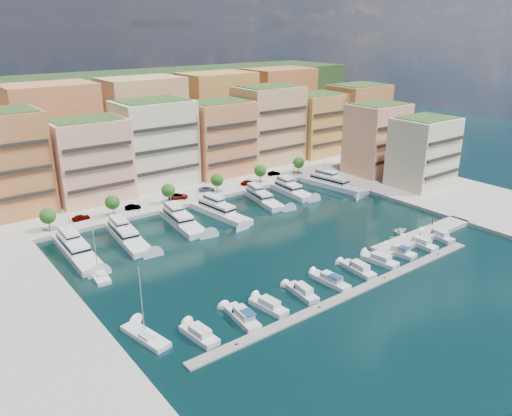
{
  "coord_description": "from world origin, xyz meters",
  "views": [
    {
      "loc": [
        -67.64,
        -84.41,
        47.63
      ],
      "look_at": [
        0.67,
        5.09,
        6.0
      ],
      "focal_mm": 35.0,
      "sensor_mm": 36.0,
      "label": 1
    }
  ],
  "objects_px": {
    "cruiser_8": "(420,244)",
    "car_5": "(274,173)",
    "yacht_4": "(262,198)",
    "cruiser_0": "(199,335)",
    "cruiser_1": "(242,317)",
    "car_3": "(207,189)",
    "tree_5": "(299,163)",
    "yacht_0": "(76,249)",
    "yacht_1": "(126,236)",
    "cruiser_5": "(358,269)",
    "person_0": "(420,236)",
    "tree_4": "(260,171)",
    "cruiser_7": "(399,252)",
    "lamppost_2": "(198,190)",
    "sailboat_0": "(146,337)",
    "cruiser_3": "(302,292)",
    "car_0": "(81,217)",
    "cruiser_2": "(269,306)",
    "lamppost_3": "(249,179)",
    "tender_2": "(401,230)",
    "cruiser_9": "(439,236)",
    "sailboat_2": "(99,276)",
    "tree_3": "(217,180)",
    "yacht_5": "(291,190)",
    "yacht_6": "(331,183)",
    "tender_1": "(392,237)",
    "lamppost_4": "(294,169)",
    "car_2": "(178,196)",
    "yacht_2": "(181,220)",
    "car_4": "(248,182)",
    "cruiser_4": "(330,281)",
    "cruiser_6": "(380,260)",
    "tree_1": "(112,202)",
    "car_1": "(133,207)",
    "person_1": "(432,221)"
  },
  "relations": [
    {
      "from": "cruiser_8",
      "to": "tender_1",
      "type": "height_order",
      "value": "cruiser_8"
    },
    {
      "from": "cruiser_1",
      "to": "cruiser_6",
      "type": "bearing_deg",
      "value": 0.05
    },
    {
      "from": "lamppost_3",
      "to": "cruiser_2",
      "type": "height_order",
      "value": "lamppost_3"
    },
    {
      "from": "tree_3",
      "to": "yacht_4",
      "type": "bearing_deg",
      "value": -61.36
    },
    {
      "from": "tree_1",
      "to": "cruiser_9",
      "type": "relative_size",
      "value": 0.71
    },
    {
      "from": "cruiser_6",
      "to": "cruiser_7",
      "type": "height_order",
      "value": "cruiser_7"
    },
    {
      "from": "tree_4",
      "to": "cruiser_5",
      "type": "bearing_deg",
      "value": -108.72
    },
    {
      "from": "cruiser_4",
      "to": "cruiser_9",
      "type": "height_order",
      "value": "cruiser_4"
    },
    {
      "from": "car_0",
      "to": "person_0",
      "type": "height_order",
      "value": "person_0"
    },
    {
      "from": "cruiser_9",
      "to": "sailboat_2",
      "type": "height_order",
      "value": "sailboat_2"
    },
    {
      "from": "cruiser_8",
      "to": "car_5",
      "type": "distance_m",
      "value": 61.9
    },
    {
      "from": "person_1",
      "to": "person_0",
      "type": "bearing_deg",
      "value": 0.31
    },
    {
      "from": "car_1",
      "to": "car_3",
      "type": "xyz_separation_m",
      "value": [
        24.1,
        1.46,
        -0.02
      ]
    },
    {
      "from": "cruiser_2",
      "to": "lamppost_3",
      "type": "bearing_deg",
      "value": 56.34
    },
    {
      "from": "cruiser_7",
      "to": "car_2",
      "type": "relative_size",
      "value": 1.35
    },
    {
      "from": "car_4",
      "to": "cruiser_6",
      "type": "bearing_deg",
      "value": 170.26
    },
    {
      "from": "car_4",
      "to": "person_0",
      "type": "distance_m",
      "value": 57.89
    },
    {
      "from": "tree_1",
      "to": "cruiser_9",
      "type": "bearing_deg",
      "value": -45.84
    },
    {
      "from": "sailboat_2",
      "to": "person_1",
      "type": "bearing_deg",
      "value": -18.53
    },
    {
      "from": "tree_4",
      "to": "cruiser_4",
      "type": "height_order",
      "value": "tree_4"
    },
    {
      "from": "cruiser_4",
      "to": "tender_2",
      "type": "relative_size",
      "value": 2.25
    },
    {
      "from": "cruiser_1",
      "to": "cruiser_7",
      "type": "bearing_deg",
      "value": 0.03
    },
    {
      "from": "tree_4",
      "to": "cruiser_8",
      "type": "height_order",
      "value": "tree_4"
    },
    {
      "from": "lamppost_2",
      "to": "yacht_2",
      "type": "xyz_separation_m",
      "value": [
        -11.77,
        -11.23,
        -2.62
      ]
    },
    {
      "from": "tree_4",
      "to": "yacht_1",
      "type": "distance_m",
      "value": 52.85
    },
    {
      "from": "yacht_2",
      "to": "cruiser_8",
      "type": "relative_size",
      "value": 2.44
    },
    {
      "from": "yacht_4",
      "to": "cruiser_8",
      "type": "height_order",
      "value": "yacht_4"
    },
    {
      "from": "person_0",
      "to": "yacht_6",
      "type": "bearing_deg",
      "value": -30.66
    },
    {
      "from": "cruiser_1",
      "to": "tender_1",
      "type": "xyz_separation_m",
      "value": [
        48.26,
        6.32,
        -0.15
      ]
    },
    {
      "from": "tree_4",
      "to": "cruiser_7",
      "type": "height_order",
      "value": "tree_4"
    },
    {
      "from": "car_2",
      "to": "car_5",
      "type": "height_order",
      "value": "car_2"
    },
    {
      "from": "tree_5",
      "to": "yacht_0",
      "type": "relative_size",
      "value": 0.25
    },
    {
      "from": "cruiser_1",
      "to": "car_3",
      "type": "height_order",
      "value": "car_3"
    },
    {
      "from": "yacht_1",
      "to": "car_3",
      "type": "height_order",
      "value": "yacht_1"
    },
    {
      "from": "car_3",
      "to": "yacht_0",
      "type": "bearing_deg",
      "value": 134.46
    },
    {
      "from": "cruiser_5",
      "to": "person_0",
      "type": "height_order",
      "value": "person_0"
    },
    {
      "from": "cruiser_5",
      "to": "car_0",
      "type": "bearing_deg",
      "value": 120.82
    },
    {
      "from": "sailboat_0",
      "to": "car_5",
      "type": "relative_size",
      "value": 3.24
    },
    {
      "from": "yacht_4",
      "to": "tender_2",
      "type": "bearing_deg",
      "value": -70.04
    },
    {
      "from": "yacht_5",
      "to": "cruiser_3",
      "type": "bearing_deg",
      "value": -128.96
    },
    {
      "from": "cruiser_0",
      "to": "car_2",
      "type": "bearing_deg",
      "value": 63.88
    },
    {
      "from": "cruiser_5",
      "to": "car_4",
      "type": "distance_m",
      "value": 60.54
    },
    {
      "from": "tree_1",
      "to": "cruiser_2",
      "type": "xyz_separation_m",
      "value": [
        4.86,
        -58.08,
        -4.2
      ]
    },
    {
      "from": "cruiser_3",
      "to": "car_0",
      "type": "height_order",
      "value": "car_0"
    },
    {
      "from": "car_5",
      "to": "lamppost_2",
      "type": "bearing_deg",
      "value": 117.79
    },
    {
      "from": "tender_2",
      "to": "lamppost_4",
      "type": "bearing_deg",
      "value": 2.29
    },
    {
      "from": "lamppost_4",
      "to": "cruiser_7",
      "type": "relative_size",
      "value": 0.55
    },
    {
      "from": "yacht_4",
      "to": "cruiser_0",
      "type": "height_order",
      "value": "yacht_4"
    },
    {
      "from": "cruiser_7",
      "to": "yacht_5",
      "type": "bearing_deg",
      "value": 79.47
    },
    {
      "from": "cruiser_3",
      "to": "cruiser_6",
      "type": "xyz_separation_m",
      "value": [
        22.18,
        -0.0,
        -0.0
      ]
    }
  ]
}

